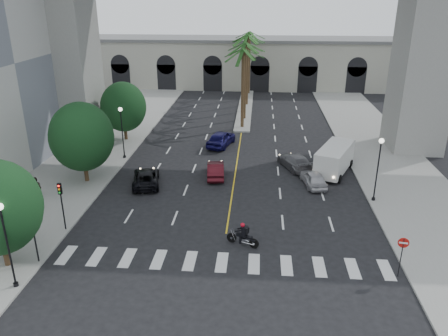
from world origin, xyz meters
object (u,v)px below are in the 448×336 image
Objects in this scene: lamp_post_right at (378,164)px; traffic_signal_far at (61,199)px; lamp_post_left_far at (122,128)px; car_b at (216,170)px; pedestrian_a at (3,214)px; traffic_signal_near at (33,227)px; pedestrian_b at (36,189)px; do_not_enter_sign at (402,249)px; cargo_van at (334,159)px; car_a at (314,178)px; motorcycle_rider at (244,235)px; lamp_post_left_near at (6,239)px; car_c at (146,178)px; car_e at (221,139)px; car_d at (295,161)px.

lamp_post_right reaches higher than traffic_signal_far.
traffic_signal_far is (0.10, -14.50, -0.71)m from lamp_post_left_far.
car_b is 17.56m from pedestrian_a.
traffic_signal_near is 1.92× the size of pedestrian_b.
do_not_enter_sign is at bearing -9.37° from traffic_signal_far.
car_b is (9.56, 14.63, -1.82)m from traffic_signal_near.
lamp_post_right is at bearing -45.30° from cargo_van.
car_a is (18.23, 9.38, -1.83)m from traffic_signal_far.
traffic_signal_near is 1.68× the size of motorcycle_rider.
pedestrian_a is (-4.57, 6.84, -2.24)m from lamp_post_left_near.
lamp_post_left_far is 2.81× the size of pedestrian_b.
lamp_post_right is 27.07m from pedestrian_b.
traffic_signal_near is at bearing -61.23° from pedestrian_a.
car_b is at bearing -21.84° from lamp_post_left_far.
lamp_post_left_near is 0.83× the size of cargo_van.
pedestrian_a is (-4.67, 4.34, -1.53)m from traffic_signal_near.
car_c is at bearing 15.17° from car_b.
motorcycle_rider reaches higher than car_a.
car_a is at bearing 114.52° from do_not_enter_sign.
cargo_van reaches higher than car_b.
traffic_signal_far reaches higher than pedestrian_b.
car_e is 26.21m from do_not_enter_sign.
pedestrian_b is at bearing -175.59° from lamp_post_right.
car_c is (3.78, -6.13, -2.56)m from lamp_post_left_far.
cargo_van reaches higher than pedestrian_b.
car_b is at bearing -171.05° from car_c.
car_d is at bearing 115.17° from do_not_enter_sign.
traffic_signal_far is 6.26m from pedestrian_b.
traffic_signal_near is 24.32m from car_d.
lamp_post_left_near reaches higher than traffic_signal_near.
pedestrian_a is (-25.06, -12.09, -0.45)m from cargo_van.
motorcycle_rider is 1.31× the size of pedestrian_a.
pedestrian_a is at bearing 137.09° from traffic_signal_near.
lamp_post_left_near reaches higher than pedestrian_b.
traffic_signal_far is (-22.70, -6.50, -0.71)m from lamp_post_right.
lamp_post_left_far reaches higher than motorcycle_rider.
car_a is at bearing 27.23° from traffic_signal_far.
car_a is 0.82× the size of car_d.
lamp_post_left_far reaches higher than car_e.
cargo_van is (-2.31, 5.93, -1.79)m from lamp_post_right.
car_b is at bearing 56.85° from traffic_signal_near.
car_e is at bearing 35.47° from pedestrian_a.
car_e is at bearing 52.28° from pedestrian_b.
lamp_post_right is (22.80, 13.00, 0.00)m from lamp_post_left_near.
car_e is at bearing 127.67° from do_not_enter_sign.
cargo_van is at bearing 31.35° from traffic_signal_far.
car_a is at bearing 165.95° from car_b.
traffic_signal_near is 17.57m from car_b.
pedestrian_b is (-4.10, -10.07, -2.12)m from lamp_post_left_far.
motorcycle_rider is (12.66, -15.40, -2.47)m from lamp_post_left_far.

